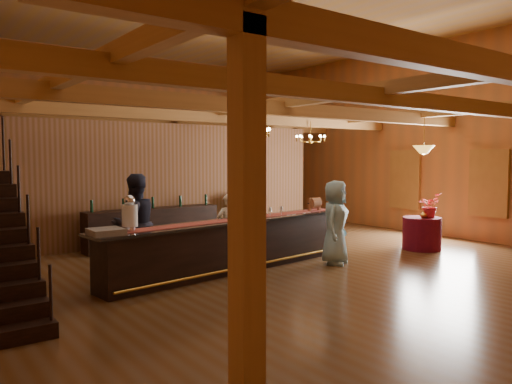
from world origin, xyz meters
TOP-DOWN VIEW (x-y plane):
  - floor at (0.00, 0.00)m, footprint 14.00×14.00m
  - ceiling at (0.00, 0.00)m, footprint 14.00×14.00m
  - wall_back at (0.00, 7.00)m, footprint 12.00×0.10m
  - wall_right at (6.00, 0.00)m, footprint 0.10×14.00m
  - beam_grid at (0.00, 0.51)m, footprint 11.90×13.90m
  - support_posts at (0.00, -0.50)m, footprint 9.20×10.20m
  - partition_wall at (-0.50, 3.50)m, footprint 9.00×0.18m
  - window_right_front at (5.95, -1.60)m, footprint 0.12×1.05m
  - window_right_back at (5.95, 1.00)m, footprint 0.12×1.05m
  - backroom_boxes at (-0.29, 5.50)m, footprint 4.10×0.60m
  - tasting_bar at (-1.12, -0.36)m, footprint 6.06×1.49m
  - beverage_dispenser at (-3.38, -0.59)m, footprint 0.26×0.26m
  - glass_rack_tray at (-3.84, -0.74)m, footprint 0.50×0.50m
  - raffle_drum at (1.20, -0.11)m, footprint 0.34×0.24m
  - bar_bottle_0 at (-1.15, -0.24)m, footprint 0.07×0.07m
  - bar_bottle_1 at (-0.81, -0.20)m, footprint 0.07×0.07m
  - bar_bottle_2 at (-0.45, -0.15)m, footprint 0.07×0.07m
  - backbar_shelf at (-1.34, 2.97)m, footprint 3.44×0.64m
  - round_table at (3.72, -1.18)m, footprint 0.90×0.90m
  - chandelier_left at (-0.86, -0.51)m, footprint 0.80×0.80m
  - chandelier_right at (2.87, 1.85)m, footprint 0.80×0.80m
  - pendant_lamp at (3.72, -1.18)m, footprint 0.52×0.52m
  - bartender at (-0.82, 0.37)m, footprint 0.58×0.42m
  - staff_second at (-2.84, 0.52)m, footprint 1.04×0.87m
  - guest at (0.86, -1.11)m, footprint 1.02×0.90m
  - floor_plant at (1.14, 3.25)m, footprint 0.69×0.56m
  - table_flowers at (3.83, -1.30)m, footprint 0.59×0.53m
  - table_vase at (3.61, -1.30)m, footprint 0.18×0.18m

SIDE VIEW (x-z plane):
  - floor at x=0.00m, z-range 0.00..0.00m
  - round_table at x=3.72m, z-range 0.00..0.78m
  - backbar_shelf at x=-1.34m, z-range 0.00..0.96m
  - tasting_bar at x=-1.12m, z-range 0.00..1.02m
  - backroom_boxes at x=-0.29m, z-range -0.02..1.08m
  - floor_plant at x=1.14m, z-range 0.00..1.24m
  - bartender at x=-0.82m, z-range 0.00..1.46m
  - guest at x=0.86m, z-range 0.00..1.74m
  - table_vase at x=3.61m, z-range 0.78..1.06m
  - staff_second at x=-2.84m, z-range 0.00..1.91m
  - glass_rack_tray at x=-3.84m, z-range 1.00..1.10m
  - table_flowers at x=3.83m, z-range 0.78..1.36m
  - bar_bottle_0 at x=-1.15m, z-range 1.00..1.30m
  - bar_bottle_1 at x=-0.81m, z-range 1.00..1.30m
  - bar_bottle_2 at x=-0.45m, z-range 1.00..1.30m
  - raffle_drum at x=1.20m, z-range 1.03..1.33m
  - beverage_dispenser at x=-3.38m, z-range 0.99..1.59m
  - window_right_front at x=5.95m, z-range 0.67..2.42m
  - window_right_back at x=5.95m, z-range 0.67..2.42m
  - partition_wall at x=-0.50m, z-range 0.00..3.10m
  - support_posts at x=0.00m, z-range 0.00..3.20m
  - pendant_lamp at x=3.72m, z-range 1.95..2.85m
  - chandelier_left at x=-0.86m, z-range 2.37..3.03m
  - chandelier_right at x=2.87m, z-range 2.43..3.05m
  - wall_back at x=0.00m, z-range 0.00..5.50m
  - wall_right at x=6.00m, z-range 0.00..5.50m
  - beam_grid at x=0.00m, z-range 3.05..3.44m
  - ceiling at x=0.00m, z-range 5.50..5.50m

